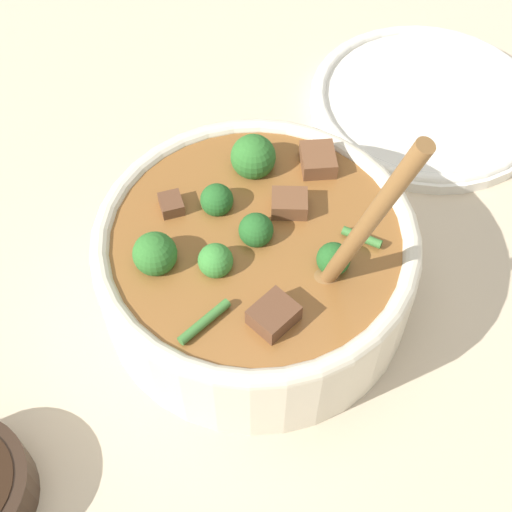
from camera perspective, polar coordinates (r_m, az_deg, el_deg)
name	(u,v)px	position (r m, az deg, el deg)	size (l,w,h in m)	color
ground_plane	(256,294)	(0.63, 0.00, -3.03)	(4.00, 4.00, 0.00)	#C6B293
stew_bowl	(256,259)	(0.58, 0.01, -0.26)	(0.26, 0.26, 0.25)	beige
empty_plate	(427,101)	(0.79, 13.49, 11.99)	(0.25, 0.25, 0.02)	silver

